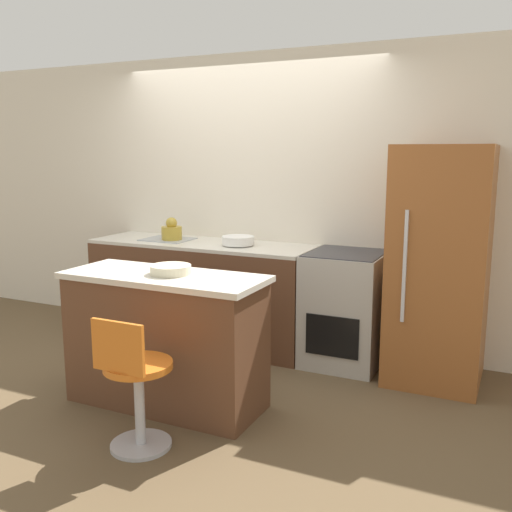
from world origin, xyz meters
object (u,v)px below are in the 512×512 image
(stool_chair, at_px, (136,387))
(mixing_bowl, at_px, (238,240))
(oven_range, at_px, (345,308))
(refrigerator, at_px, (439,266))
(kettle, at_px, (172,231))

(stool_chair, bearing_deg, mixing_bowl, 98.53)
(oven_range, xyz_separation_m, refrigerator, (0.73, -0.03, 0.43))
(oven_range, distance_m, stool_chair, 2.01)
(stool_chair, relative_size, kettle, 3.98)
(refrigerator, distance_m, mixing_bowl, 1.70)
(oven_range, xyz_separation_m, stool_chair, (-0.69, -1.88, -0.07))
(refrigerator, bearing_deg, mixing_bowl, 179.62)
(refrigerator, relative_size, stool_chair, 2.17)
(oven_range, relative_size, stool_chair, 1.13)
(stool_chair, distance_m, kettle, 2.19)
(oven_range, bearing_deg, refrigerator, -2.60)
(refrigerator, xyz_separation_m, stool_chair, (-1.42, -1.85, -0.50))
(oven_range, distance_m, kettle, 1.74)
(stool_chair, height_order, mixing_bowl, mixing_bowl)
(oven_range, relative_size, mixing_bowl, 3.31)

